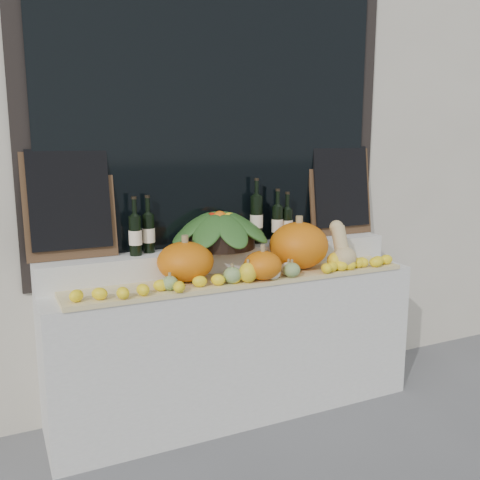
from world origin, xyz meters
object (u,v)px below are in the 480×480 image
pumpkin_left (185,262)px  wine_bottle_tall (256,219)px  produce_bowl (220,229)px  pumpkin_right (299,245)px  butternut_squash (342,249)px

pumpkin_left → wine_bottle_tall: wine_bottle_tall is taller
produce_bowl → wine_bottle_tall: bearing=7.8°
pumpkin_right → produce_bowl: size_ratio=0.55×
pumpkin_left → butternut_squash: butternut_squash is taller
pumpkin_left → produce_bowl: size_ratio=0.49×
butternut_squash → wine_bottle_tall: wine_bottle_tall is taller
pumpkin_left → pumpkin_right: 0.75m
butternut_squash → produce_bowl: 0.78m
pumpkin_left → pumpkin_right: pumpkin_right is taller
butternut_squash → wine_bottle_tall: 0.58m
pumpkin_left → wine_bottle_tall: (0.57, 0.23, 0.18)m
pumpkin_left → produce_bowl: 0.38m
pumpkin_right → produce_bowl: 0.51m
pumpkin_left → butternut_squash: (1.00, -0.12, 0.01)m
pumpkin_right → produce_bowl: (-0.45, 0.21, 0.10)m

